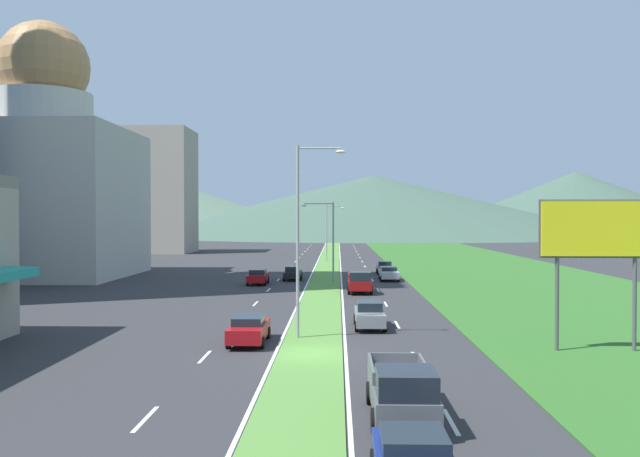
% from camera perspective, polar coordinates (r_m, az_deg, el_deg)
% --- Properties ---
extents(ground_plane, '(600.00, 600.00, 0.00)m').
position_cam_1_polar(ground_plane, '(32.46, -0.86, -11.05)').
color(ground_plane, '#2D2D30').
extents(grass_median, '(3.20, 240.00, 0.06)m').
position_cam_1_polar(grass_median, '(91.98, 0.73, -3.21)').
color(grass_median, '#518438').
rests_on(grass_median, ground_plane).
extents(grass_verge_right, '(24.00, 240.00, 0.06)m').
position_cam_1_polar(grass_verge_right, '(93.96, 13.41, -3.15)').
color(grass_verge_right, '#2D6023').
rests_on(grass_verge_right, ground_plane).
extents(lane_dash_left_1, '(0.16, 2.80, 0.01)m').
position_cam_1_polar(lane_dash_left_1, '(23.33, -15.14, -15.91)').
color(lane_dash_left_1, silver).
rests_on(lane_dash_left_1, ground_plane).
extents(lane_dash_left_2, '(0.16, 2.80, 0.01)m').
position_cam_1_polar(lane_dash_left_2, '(32.41, -10.13, -11.08)').
color(lane_dash_left_2, silver).
rests_on(lane_dash_left_2, ground_plane).
extents(lane_dash_left_3, '(0.16, 2.80, 0.01)m').
position_cam_1_polar(lane_dash_left_3, '(41.75, -7.42, -8.35)').
color(lane_dash_left_3, silver).
rests_on(lane_dash_left_3, ground_plane).
extents(lane_dash_left_4, '(0.16, 2.80, 0.01)m').
position_cam_1_polar(lane_dash_left_4, '(51.20, -5.72, -6.61)').
color(lane_dash_left_4, silver).
rests_on(lane_dash_left_4, ground_plane).
extents(lane_dash_left_5, '(0.16, 2.80, 0.01)m').
position_cam_1_polar(lane_dash_left_5, '(60.72, -4.56, -5.41)').
color(lane_dash_left_5, silver).
rests_on(lane_dash_left_5, ground_plane).
extents(lane_dash_left_6, '(0.16, 2.80, 0.01)m').
position_cam_1_polar(lane_dash_left_6, '(70.28, -3.71, -4.54)').
color(lane_dash_left_6, silver).
rests_on(lane_dash_left_6, ground_plane).
extents(lane_dash_left_7, '(0.16, 2.80, 0.01)m').
position_cam_1_polar(lane_dash_left_7, '(79.86, -3.07, -3.87)').
color(lane_dash_left_7, silver).
rests_on(lane_dash_left_7, ground_plane).
extents(lane_dash_left_8, '(0.16, 2.80, 0.01)m').
position_cam_1_polar(lane_dash_left_8, '(89.45, -2.57, -3.35)').
color(lane_dash_left_8, silver).
rests_on(lane_dash_left_8, ground_plane).
extents(lane_dash_left_9, '(0.16, 2.80, 0.01)m').
position_cam_1_polar(lane_dash_left_9, '(99.06, -2.17, -2.93)').
color(lane_dash_left_9, silver).
rests_on(lane_dash_left_9, ground_plane).
extents(lane_dash_left_10, '(0.16, 2.80, 0.01)m').
position_cam_1_polar(lane_dash_left_10, '(108.68, -1.84, -2.58)').
color(lane_dash_left_10, silver).
rests_on(lane_dash_left_10, ground_plane).
extents(lane_dash_left_11, '(0.16, 2.80, 0.01)m').
position_cam_1_polar(lane_dash_left_11, '(118.30, -1.56, -2.29)').
color(lane_dash_left_11, silver).
rests_on(lane_dash_left_11, ground_plane).
extents(lane_dash_left_12, '(0.16, 2.80, 0.01)m').
position_cam_1_polar(lane_dash_left_12, '(127.92, -1.32, -2.04)').
color(lane_dash_left_12, silver).
rests_on(lane_dash_left_12, ground_plane).
extents(lane_dash_left_13, '(0.16, 2.80, 0.01)m').
position_cam_1_polar(lane_dash_left_13, '(137.56, -1.12, -1.83)').
color(lane_dash_left_13, silver).
rests_on(lane_dash_left_13, ground_plane).
extents(lane_dash_left_14, '(0.16, 2.80, 0.01)m').
position_cam_1_polar(lane_dash_left_14, '(147.19, -0.94, -1.65)').
color(lane_dash_left_14, silver).
rests_on(lane_dash_left_14, ground_plane).
extents(lane_dash_left_15, '(0.16, 2.80, 0.01)m').
position_cam_1_polar(lane_dash_left_15, '(156.83, -0.79, -1.48)').
color(lane_dash_left_15, silver).
rests_on(lane_dash_left_15, ground_plane).
extents(lane_dash_right_1, '(0.16, 2.80, 0.01)m').
position_cam_1_polar(lane_dash_right_1, '(22.73, 11.47, -16.35)').
color(lane_dash_right_1, silver).
rests_on(lane_dash_right_1, ground_plane).
extents(lane_dash_right_2, '(0.16, 2.80, 0.01)m').
position_cam_1_polar(lane_dash_right_2, '(31.98, 8.43, -11.24)').
color(lane_dash_right_2, silver).
rests_on(lane_dash_right_2, ground_plane).
extents(lane_dash_right_3, '(0.16, 2.80, 0.01)m').
position_cam_1_polar(lane_dash_right_3, '(41.42, 6.82, -8.42)').
color(lane_dash_right_3, silver).
rests_on(lane_dash_right_3, ground_plane).
extents(lane_dash_right_4, '(0.16, 2.80, 0.01)m').
position_cam_1_polar(lane_dash_right_4, '(50.93, 5.82, -6.65)').
color(lane_dash_right_4, silver).
rests_on(lane_dash_right_4, ground_plane).
extents(lane_dash_right_5, '(0.16, 2.80, 0.01)m').
position_cam_1_polar(lane_dash_right_5, '(60.49, 5.14, -5.44)').
color(lane_dash_right_5, silver).
rests_on(lane_dash_right_5, ground_plane).
extents(lane_dash_right_6, '(0.16, 2.80, 0.01)m').
position_cam_1_polar(lane_dash_right_6, '(70.08, 4.65, -4.56)').
color(lane_dash_right_6, silver).
rests_on(lane_dash_right_6, ground_plane).
extents(lane_dash_right_7, '(0.16, 2.80, 0.01)m').
position_cam_1_polar(lane_dash_right_7, '(79.68, 4.27, -3.89)').
color(lane_dash_right_7, silver).
rests_on(lane_dash_right_7, ground_plane).
extents(lane_dash_right_8, '(0.16, 2.80, 0.01)m').
position_cam_1_polar(lane_dash_right_8, '(89.30, 3.98, -3.36)').
color(lane_dash_right_8, silver).
rests_on(lane_dash_right_8, ground_plane).
extents(lane_dash_right_9, '(0.16, 2.80, 0.01)m').
position_cam_1_polar(lane_dash_right_9, '(98.92, 3.75, -2.94)').
color(lane_dash_right_9, silver).
rests_on(lane_dash_right_9, ground_plane).
extents(lane_dash_right_10, '(0.16, 2.80, 0.01)m').
position_cam_1_polar(lane_dash_right_10, '(108.55, 3.55, -2.59)').
color(lane_dash_right_10, silver).
rests_on(lane_dash_right_10, ground_plane).
extents(lane_dash_right_11, '(0.16, 2.80, 0.01)m').
position_cam_1_polar(lane_dash_right_11, '(118.18, 3.39, -2.29)').
color(lane_dash_right_11, silver).
rests_on(lane_dash_right_11, ground_plane).
extents(lane_dash_right_12, '(0.16, 2.80, 0.01)m').
position_cam_1_polar(lane_dash_right_12, '(127.82, 3.25, -2.05)').
color(lane_dash_right_12, silver).
rests_on(lane_dash_right_12, ground_plane).
extents(lane_dash_right_13, '(0.16, 2.80, 0.01)m').
position_cam_1_polar(lane_dash_right_13, '(137.46, 3.13, -1.83)').
color(lane_dash_right_13, silver).
rests_on(lane_dash_right_13, ground_plane).
extents(lane_dash_right_14, '(0.16, 2.80, 0.01)m').
position_cam_1_polar(lane_dash_right_14, '(147.10, 3.03, -1.65)').
color(lane_dash_right_14, silver).
rests_on(lane_dash_right_14, ground_plane).
extents(lane_dash_right_15, '(0.16, 2.80, 0.01)m').
position_cam_1_polar(lane_dash_right_15, '(156.74, 2.94, -1.49)').
color(lane_dash_right_15, silver).
rests_on(lane_dash_right_15, ground_plane).
extents(edge_line_median_left, '(0.16, 240.00, 0.01)m').
position_cam_1_polar(edge_line_median_left, '(92.02, -0.36, -3.23)').
color(edge_line_median_left, silver).
rests_on(edge_line_median_left, ground_plane).
extents(edge_line_median_right, '(0.16, 240.00, 0.01)m').
position_cam_1_polar(edge_line_median_right, '(91.97, 1.82, -3.23)').
color(edge_line_median_right, silver).
rests_on(edge_line_median_right, ground_plane).
extents(domed_building, '(18.90, 18.90, 29.06)m').
position_cam_1_polar(domed_building, '(80.40, -23.12, 4.09)').
color(domed_building, '#B7B2A8').
rests_on(domed_building, ground_plane).
extents(midrise_colored, '(12.20, 12.20, 23.64)m').
position_cam_1_polar(midrise_colored, '(128.05, -13.93, 3.22)').
color(midrise_colored, '#9E9384').
rests_on(midrise_colored, ground_plane).
extents(hill_far_left, '(179.25, 179.25, 29.24)m').
position_cam_1_polar(hill_far_left, '(297.44, -17.01, 2.46)').
color(hill_far_left, '#516B56').
rests_on(hill_far_left, ground_plane).
extents(hill_far_center, '(193.28, 193.28, 23.79)m').
position_cam_1_polar(hill_far_center, '(265.27, 4.72, 2.09)').
color(hill_far_center, '#3D5647').
rests_on(hill_far_center, ground_plane).
extents(hill_far_right, '(130.59, 130.59, 26.28)m').
position_cam_1_polar(hill_far_right, '(295.55, 21.63, 2.15)').
color(hill_far_right, '#3D5647').
rests_on(hill_far_right, ground_plane).
extents(street_lamp_near, '(2.77, 0.28, 10.77)m').
position_cam_1_polar(street_lamp_near, '(35.99, -1.58, -0.10)').
color(street_lamp_near, '#99999E').
rests_on(street_lamp_near, ground_plane).
extents(street_lamp_mid, '(3.45, 0.37, 8.36)m').
position_cam_1_polar(street_lamp_mid, '(67.57, 0.81, -0.59)').
color(street_lamp_mid, '#99999E').
rests_on(street_lamp_mid, ground_plane).
extents(street_lamp_far, '(2.82, 0.44, 8.60)m').
position_cam_1_polar(street_lamp_far, '(99.15, 0.77, -0.05)').
color(street_lamp_far, '#99999E').
rests_on(street_lamp_far, ground_plane).
extents(billboard_roadside, '(5.72, 0.28, 7.68)m').
position_cam_1_polar(billboard_roadside, '(35.24, 23.22, -0.59)').
color(billboard_roadside, '#4C4C51').
rests_on(billboard_roadside, ground_plane).
extents(car_1, '(2.02, 4.66, 1.45)m').
position_cam_1_polar(car_1, '(69.96, 6.09, -3.95)').
color(car_1, '#B2B2B7').
rests_on(car_1, ground_plane).
extents(car_2, '(1.97, 4.66, 1.49)m').
position_cam_1_polar(car_2, '(35.27, -6.29, -8.81)').
color(car_2, maroon).
rests_on(car_2, ground_plane).
extents(car_3, '(1.92, 4.11, 1.50)m').
position_cam_1_polar(car_3, '(69.85, -2.41, -3.95)').
color(car_3, black).
rests_on(car_3, ground_plane).
extents(car_4, '(1.90, 4.06, 1.51)m').
position_cam_1_polar(car_4, '(77.81, 5.73, -3.44)').
color(car_4, slate).
rests_on(car_4, ground_plane).
extents(car_5, '(1.96, 4.35, 1.53)m').
position_cam_1_polar(car_5, '(65.72, -5.50, -4.25)').
color(car_5, maroon).
rests_on(car_5, ground_plane).
extents(car_6, '(1.88, 4.45, 1.60)m').
position_cam_1_polar(car_6, '(40.00, 4.40, -7.60)').
color(car_6, slate).
rests_on(car_6, ground_plane).
extents(pickup_truck_0, '(2.18, 5.40, 2.00)m').
position_cam_1_polar(pickup_truck_0, '(22.31, 7.23, -14.06)').
color(pickup_truck_0, '#515459').
rests_on(pickup_truck_0, ground_plane).
extents(pickup_truck_1, '(2.18, 5.40, 2.00)m').
position_cam_1_polar(pickup_truck_1, '(58.18, 3.51, -4.72)').
color(pickup_truck_1, maroon).
rests_on(pickup_truck_1, ground_plane).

